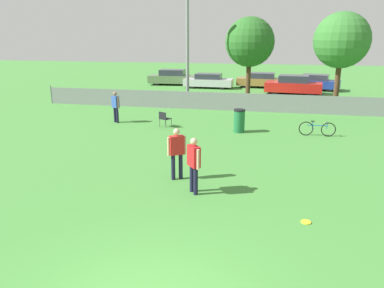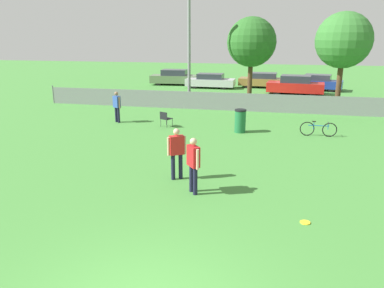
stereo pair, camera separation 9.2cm
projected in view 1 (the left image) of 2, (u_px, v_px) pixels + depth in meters
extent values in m
cube|color=gray|center=(243.00, 102.00, 22.87)|extent=(26.08, 0.03, 1.10)
cylinder|color=slate|center=(51.00, 95.00, 25.54)|extent=(0.07, 0.07, 1.21)
cylinder|color=gray|center=(187.00, 50.00, 24.28)|extent=(0.20, 0.20, 7.17)
cylinder|color=#4C331E|center=(248.00, 82.00, 25.89)|extent=(0.32, 0.32, 2.83)
sphere|color=#286023|center=(250.00, 42.00, 25.16)|extent=(3.31, 3.31, 3.31)
cylinder|color=#4C331E|center=(337.00, 86.00, 22.99)|extent=(0.32, 0.32, 2.97)
sphere|color=#33702D|center=(342.00, 40.00, 22.24)|extent=(3.31, 3.31, 3.31)
cylinder|color=#191933|center=(192.00, 178.00, 10.95)|extent=(0.13, 0.13, 0.83)
cylinder|color=#191933|center=(196.00, 181.00, 10.74)|extent=(0.13, 0.13, 0.83)
cube|color=red|center=(194.00, 156.00, 10.65)|extent=(0.45, 0.49, 0.60)
sphere|color=#D8AD8C|center=(194.00, 141.00, 10.53)|extent=(0.20, 0.20, 0.20)
cylinder|color=#D8AD8C|center=(190.00, 154.00, 10.88)|extent=(0.08, 0.08, 0.59)
cylinder|color=#D8AD8C|center=(198.00, 160.00, 10.42)|extent=(0.08, 0.08, 0.59)
cylinder|color=#191933|center=(173.00, 167.00, 11.88)|extent=(0.13, 0.13, 0.83)
cylinder|color=#191933|center=(181.00, 166.00, 11.96)|extent=(0.13, 0.13, 0.83)
cube|color=red|center=(177.00, 145.00, 11.73)|extent=(0.50, 0.43, 0.60)
sphere|color=#D8AD8C|center=(177.00, 132.00, 11.61)|extent=(0.20, 0.20, 0.20)
cylinder|color=#D8AD8C|center=(169.00, 147.00, 11.65)|extent=(0.08, 0.08, 0.59)
cylinder|color=#D8AD8C|center=(185.00, 145.00, 11.82)|extent=(0.08, 0.08, 0.59)
cylinder|color=#191933|center=(117.00, 115.00, 19.77)|extent=(0.13, 0.13, 0.81)
cylinder|color=#191933|center=(115.00, 115.00, 19.94)|extent=(0.13, 0.13, 0.81)
cube|color=#2D4C9E|center=(115.00, 102.00, 19.66)|extent=(0.48, 0.42, 0.60)
sphere|color=#8C664C|center=(115.00, 94.00, 19.54)|extent=(0.20, 0.20, 0.20)
cylinder|color=#8C664C|center=(118.00, 103.00, 19.49)|extent=(0.08, 0.08, 0.59)
cylinder|color=#8C664C|center=(113.00, 102.00, 19.84)|extent=(0.08, 0.08, 0.59)
cylinder|color=yellow|center=(306.00, 222.00, 9.21)|extent=(0.25, 0.25, 0.03)
torus|color=yellow|center=(306.00, 222.00, 9.21)|extent=(0.25, 0.25, 0.03)
cylinder|color=#333338|center=(171.00, 123.00, 19.02)|extent=(0.02, 0.02, 0.40)
cylinder|color=#333338|center=(165.00, 122.00, 19.26)|extent=(0.02, 0.02, 0.40)
cylinder|color=#333338|center=(166.00, 124.00, 18.70)|extent=(0.02, 0.02, 0.40)
cylinder|color=#333338|center=(160.00, 123.00, 18.94)|extent=(0.02, 0.02, 0.40)
cube|color=black|center=(165.00, 119.00, 18.92)|extent=(0.62, 0.62, 0.03)
cube|color=black|center=(162.00, 116.00, 18.70)|extent=(0.43, 0.22, 0.36)
torus|color=black|center=(306.00, 128.00, 17.26)|extent=(0.66, 0.05, 0.66)
torus|color=black|center=(328.00, 130.00, 17.06)|extent=(0.66, 0.05, 0.66)
cylinder|color=#195999|center=(317.00, 125.00, 17.11)|extent=(0.91, 0.04, 0.04)
cylinder|color=#195999|center=(313.00, 125.00, 17.16)|extent=(0.03, 0.03, 0.34)
cylinder|color=#195999|center=(327.00, 126.00, 17.03)|extent=(0.03, 0.03, 0.31)
cube|color=black|center=(313.00, 121.00, 17.11)|extent=(0.16, 0.06, 0.04)
cylinder|color=black|center=(327.00, 123.00, 16.99)|extent=(0.03, 0.44, 0.03)
cylinder|color=#1E6638|center=(239.00, 122.00, 17.81)|extent=(0.52, 0.52, 1.03)
cylinder|color=black|center=(240.00, 110.00, 17.65)|extent=(0.55, 0.55, 0.08)
cylinder|color=black|center=(188.00, 81.00, 36.12)|extent=(0.65, 0.22, 0.64)
cylinder|color=black|center=(185.00, 83.00, 34.58)|extent=(0.65, 0.22, 0.64)
cylinder|color=black|center=(160.00, 80.00, 36.50)|extent=(0.65, 0.22, 0.64)
cylinder|color=black|center=(156.00, 82.00, 34.96)|extent=(0.65, 0.22, 0.64)
cube|color=#59724C|center=(172.00, 79.00, 35.48)|extent=(4.53, 2.14, 0.71)
cube|color=#2D333D|center=(172.00, 72.00, 35.31)|extent=(2.40, 1.77, 0.53)
cylinder|color=black|center=(224.00, 84.00, 33.78)|extent=(0.60, 0.19, 0.60)
cylinder|color=black|center=(222.00, 86.00, 32.35)|extent=(0.60, 0.19, 0.60)
cylinder|color=black|center=(196.00, 83.00, 34.36)|extent=(0.60, 0.19, 0.60)
cylinder|color=black|center=(192.00, 85.00, 32.93)|extent=(0.60, 0.19, 0.60)
cube|color=#B7B7BC|center=(208.00, 82.00, 33.30)|extent=(4.30, 1.79, 0.62)
cube|color=#2D333D|center=(209.00, 76.00, 33.15)|extent=(2.24, 1.56, 0.46)
cylinder|color=black|center=(277.00, 83.00, 34.08)|extent=(0.65, 0.21, 0.64)
cylinder|color=black|center=(276.00, 85.00, 32.59)|extent=(0.65, 0.21, 0.64)
cylinder|color=black|center=(248.00, 82.00, 34.77)|extent=(0.65, 0.21, 0.64)
cylinder|color=black|center=(245.00, 84.00, 33.27)|extent=(0.65, 0.21, 0.64)
cube|color=olive|center=(262.00, 82.00, 33.62)|extent=(4.41, 2.06, 0.63)
cube|color=#2D333D|center=(262.00, 75.00, 33.47)|extent=(2.33, 1.73, 0.47)
cylinder|color=black|center=(311.00, 89.00, 30.18)|extent=(0.64, 0.24, 0.63)
cylinder|color=black|center=(310.00, 92.00, 28.74)|extent=(0.64, 0.24, 0.63)
cylinder|color=black|center=(277.00, 88.00, 30.98)|extent=(0.64, 0.24, 0.63)
cylinder|color=black|center=(275.00, 91.00, 29.54)|extent=(0.64, 0.24, 0.63)
cube|color=red|center=(293.00, 87.00, 29.79)|extent=(4.52, 2.21, 0.74)
cube|color=#2D333D|center=(294.00, 79.00, 29.61)|extent=(2.41, 1.79, 0.55)
cylinder|color=black|center=(331.00, 86.00, 32.22)|extent=(0.68, 0.31, 0.66)
cylinder|color=black|center=(329.00, 88.00, 30.90)|extent=(0.68, 0.31, 0.66)
cylinder|color=black|center=(301.00, 84.00, 33.21)|extent=(0.68, 0.31, 0.66)
cylinder|color=black|center=(298.00, 86.00, 31.89)|extent=(0.68, 0.31, 0.66)
cube|color=navy|center=(315.00, 84.00, 32.00)|extent=(4.32, 2.52, 0.63)
cube|color=#2D333D|center=(316.00, 77.00, 31.85)|extent=(2.37, 1.92, 0.47)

